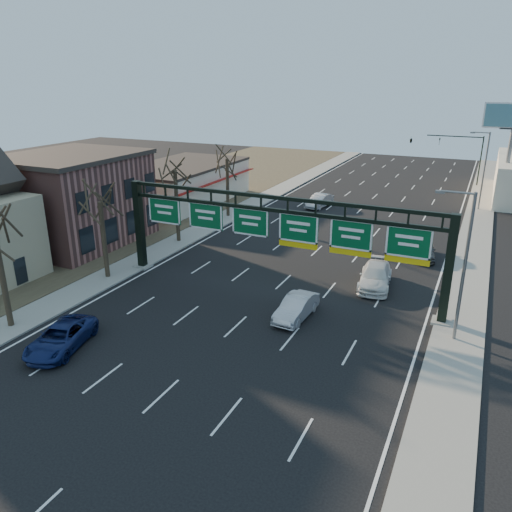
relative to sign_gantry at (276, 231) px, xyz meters
The scene contains 19 objects.
ground 9.24m from the sign_gantry, 91.15° to the right, with size 160.00×160.00×0.00m, color black.
sidewalk_left 18.24m from the sign_gantry, 137.20° to the left, with size 3.00×120.00×0.12m, color gray.
sidewalk_right 18.02m from the sign_gantry, 43.51° to the left, with size 3.00×120.00×0.12m, color gray.
dirt_strip_left 28.25m from the sign_gantry, 154.50° to the left, with size 21.00×120.00×0.06m, color #473D2B.
lane_markings 12.86m from the sign_gantry, 90.76° to the left, with size 21.60×120.00×0.01m, color white.
sign_gantry is the anchor object (origin of this frame).
brick_block 21.87m from the sign_gantry, behind, with size 10.40×12.40×8.30m.
cream_strip 30.24m from the sign_gantry, 135.86° to the left, with size 10.90×18.40×4.70m.
tree_gantry 13.53m from the sign_gantry, 166.97° to the right, with size 3.60×3.60×8.48m.
tree_mid 15.08m from the sign_gantry, 151.63° to the left, with size 3.60×3.60×9.24m.
tree_far 21.57m from the sign_gantry, 127.32° to the left, with size 3.60×3.60×8.86m.
streetlight_near 12.48m from the sign_gantry, ahead, with size 2.15×0.22×9.00m.
streetlight_far 34.29m from the sign_gantry, 68.96° to the left, with size 2.15×0.22×9.00m.
traffic_signal_mast 47.33m from the sign_gantry, 83.29° to the left, with size 10.16×0.54×7.00m.
car_blue_suv 15.48m from the sign_gantry, 122.47° to the right, with size 2.37×5.14×1.43m, color navy.
car_silver_sedan 5.81m from the sign_gantry, 48.57° to the right, with size 1.55×4.44×1.46m, color #B6B5BA.
car_white_wagon 8.50m from the sign_gantry, 33.06° to the left, with size 2.22×5.47×1.59m, color silver.
car_grey_far 15.54m from the sign_gantry, 54.24° to the left, with size 1.81×4.49×1.53m, color #3E4043.
car_silver_distant 26.20m from the sign_gantry, 101.15° to the left, with size 1.65×4.73×1.56m, color #B1B1B6.
Camera 1 is at (13.04, -22.86, 14.86)m, focal length 35.00 mm.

